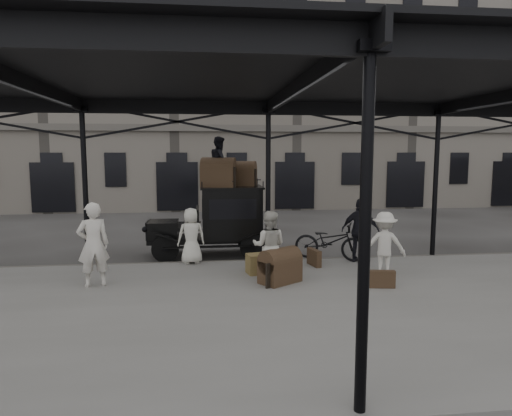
{
  "coord_description": "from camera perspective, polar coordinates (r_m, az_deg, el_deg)",
  "views": [
    {
      "loc": [
        -1.83,
        -10.75,
        3.23
      ],
      "look_at": [
        -0.39,
        1.6,
        1.7
      ],
      "focal_mm": 32.0,
      "sensor_mm": 36.0,
      "label": 1
    }
  ],
  "objects": [
    {
      "name": "taxi",
      "position": [
        14.22,
        -4.37,
        -1.2
      ],
      "size": [
        3.65,
        1.55,
        2.18
      ],
      "color": "black",
      "rests_on": "ground"
    },
    {
      "name": "suitcase_flat",
      "position": [
        10.9,
        15.43,
        -8.56
      ],
      "size": [
        0.62,
        0.24,
        0.4
      ],
      "primitive_type": "cube",
      "rotation": [
        0.0,
        0.0,
        -0.16
      ],
      "color": "#4A3322",
      "rests_on": "platform"
    },
    {
      "name": "steamer_trunk_roof_far",
      "position": [
        14.34,
        -1.77,
        4.09
      ],
      "size": [
        0.99,
        0.77,
        0.64
      ],
      "primitive_type": null,
      "rotation": [
        0.0,
        0.0,
        -0.3
      ],
      "color": "#4A3322",
      "rests_on": "taxi"
    },
    {
      "name": "building_frontage",
      "position": [
        29.05,
        -3.06,
        14.46
      ],
      "size": [
        64.0,
        8.0,
        14.0
      ],
      "primitive_type": "cube",
      "color": "slate",
      "rests_on": "ground"
    },
    {
      "name": "steamer_trunk_platform",
      "position": [
        10.9,
        3.02,
        -7.52
      ],
      "size": [
        1.11,
        1.01,
        0.69
      ],
      "primitive_type": null,
      "rotation": [
        0.0,
        0.0,
        0.6
      ],
      "color": "#4A3322",
      "rests_on": "platform"
    },
    {
      "name": "porter_right",
      "position": [
        11.74,
        15.73,
        -4.4
      ],
      "size": [
        1.17,
        0.86,
        1.62
      ],
      "primitive_type": "imported",
      "rotation": [
        0.0,
        0.0,
        2.87
      ],
      "color": "beige",
      "rests_on": "platform"
    },
    {
      "name": "suitcase_upright",
      "position": [
        12.58,
        7.28,
        -6.15
      ],
      "size": [
        0.28,
        0.62,
        0.45
      ],
      "primitive_type": "cube",
      "rotation": [
        0.0,
        0.0,
        0.23
      ],
      "color": "#4A3322",
      "rests_on": "platform"
    },
    {
      "name": "platform",
      "position": [
        9.48,
        4.99,
        -12.46
      ],
      "size": [
        28.0,
        8.0,
        0.15
      ],
      "primitive_type": "cube",
      "color": "slate",
      "rests_on": "ground"
    },
    {
      "name": "porter_midleft",
      "position": [
        10.96,
        1.65,
        -4.75
      ],
      "size": [
        0.96,
        0.84,
        1.69
      ],
      "primitive_type": "imported",
      "rotation": [
        0.0,
        0.0,
        2.87
      ],
      "color": "beige",
      "rests_on": "platform"
    },
    {
      "name": "bicycle",
      "position": [
        13.28,
        9.21,
        -4.12
      ],
      "size": [
        2.14,
        1.54,
        1.07
      ],
      "primitive_type": "imported",
      "rotation": [
        0.0,
        0.0,
        1.11
      ],
      "color": "black",
      "rests_on": "platform"
    },
    {
      "name": "canopy",
      "position": [
        9.31,
        4.94,
        15.44
      ],
      "size": [
        22.5,
        9.0,
        4.74
      ],
      "color": "black",
      "rests_on": "ground"
    },
    {
      "name": "porter_centre",
      "position": [
        12.76,
        -8.1,
        -3.45
      ],
      "size": [
        0.85,
        0.64,
        1.56
      ],
      "primitive_type": "imported",
      "rotation": [
        0.0,
        0.0,
        3.35
      ],
      "color": "silver",
      "rests_on": "platform"
    },
    {
      "name": "wicker_hamper",
      "position": [
        11.7,
        0.37,
        -6.98
      ],
      "size": [
        0.68,
        0.56,
        0.5
      ],
      "primitive_type": "cube",
      "rotation": [
        0.0,
        0.0,
        0.19
      ],
      "color": "olive",
      "rests_on": "platform"
    },
    {
      "name": "steamer_trunk_roof_near",
      "position": [
        13.84,
        -4.72,
        4.17
      ],
      "size": [
        1.13,
        0.85,
        0.74
      ],
      "primitive_type": null,
      "rotation": [
        0.0,
        0.0,
        -0.26
      ],
      "color": "#4A3322",
      "rests_on": "taxi"
    },
    {
      "name": "ground",
      "position": [
        11.37,
        2.93,
        -9.5
      ],
      "size": [
        120.0,
        120.0,
        0.0
      ],
      "primitive_type": "plane",
      "color": "#383533",
      "rests_on": "ground"
    },
    {
      "name": "porter_left",
      "position": [
        11.1,
        -19.68,
        -4.33
      ],
      "size": [
        0.83,
        0.68,
        1.95
      ],
      "primitive_type": "imported",
      "rotation": [
        0.0,
        0.0,
        3.49
      ],
      "color": "silver",
      "rests_on": "platform"
    },
    {
      "name": "porter_official",
      "position": [
        13.11,
        12.92,
        -2.76
      ],
      "size": [
        1.13,
        0.88,
        1.79
      ],
      "primitive_type": "imported",
      "rotation": [
        0.0,
        0.0,
        2.65
      ],
      "color": "black",
      "rests_on": "platform"
    },
    {
      "name": "porter_roof",
      "position": [
        13.98,
        -4.55,
        5.8
      ],
      "size": [
        0.59,
        0.75,
        1.52
      ],
      "primitive_type": "imported",
      "rotation": [
        0.0,
        0.0,
        1.59
      ],
      "color": "black",
      "rests_on": "taxi"
    }
  ]
}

